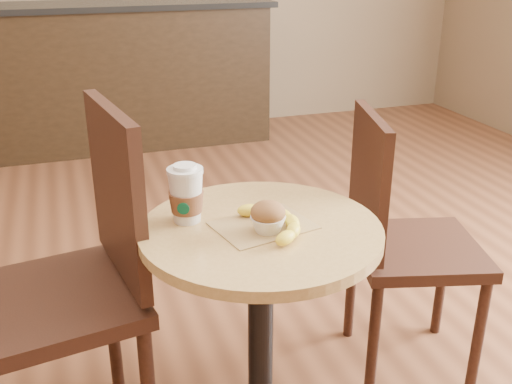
# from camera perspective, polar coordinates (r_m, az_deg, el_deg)

# --- Properties ---
(cafe_table) EXTENTS (0.63, 0.63, 0.75)m
(cafe_table) POSITION_cam_1_polar(r_m,az_deg,el_deg) (1.66, 0.44, -11.00)
(cafe_table) COLOR black
(cafe_table) RESTS_ON ground
(chair_left) EXTENTS (0.52, 0.52, 1.04)m
(chair_left) POSITION_cam_1_polar(r_m,az_deg,el_deg) (1.74, -16.69, -7.82)
(chair_left) COLOR #321A11
(chair_left) RESTS_ON ground
(chair_right) EXTENTS (0.50, 0.50, 0.94)m
(chair_right) POSITION_cam_1_polar(r_m,az_deg,el_deg) (2.07, 13.50, -4.15)
(chair_right) COLOR #321A11
(chair_right) RESTS_ON ground
(service_counter) EXTENTS (2.30, 0.65, 1.04)m
(service_counter) POSITION_cam_1_polar(r_m,az_deg,el_deg) (4.63, -13.16, 10.76)
(service_counter) COLOR black
(service_counter) RESTS_ON ground
(kraft_bag) EXTENTS (0.27, 0.23, 0.00)m
(kraft_bag) POSITION_cam_1_polar(r_m,az_deg,el_deg) (1.54, 0.68, -3.20)
(kraft_bag) COLOR #9B7B4B
(kraft_bag) RESTS_ON cafe_table
(coffee_cup) EXTENTS (0.09, 0.10, 0.16)m
(coffee_cup) POSITION_cam_1_polar(r_m,az_deg,el_deg) (1.55, -6.67, -0.39)
(coffee_cup) COLOR silver
(coffee_cup) RESTS_ON cafe_table
(muffin) EXTENTS (0.09, 0.09, 0.08)m
(muffin) POSITION_cam_1_polar(r_m,az_deg,el_deg) (1.49, 1.15, -2.39)
(muffin) COLOR white
(muffin) RESTS_ON kraft_bag
(banana) EXTENTS (0.17, 0.26, 0.03)m
(banana) POSITION_cam_1_polar(r_m,az_deg,el_deg) (1.51, 1.85, -2.89)
(banana) COLOR yellow
(banana) RESTS_ON kraft_bag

